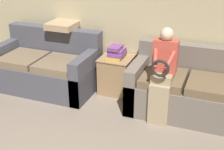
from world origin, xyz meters
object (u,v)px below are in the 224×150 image
(side_shelf, at_px, (116,74))
(book_stack, at_px, (116,52))
(couch_side, at_px, (47,68))
(throw_pillow, at_px, (63,25))
(child_left_seated, at_px, (163,73))
(couch_main, at_px, (209,93))

(side_shelf, bearing_deg, book_stack, -77.93)
(book_stack, bearing_deg, side_shelf, 102.07)
(couch_side, bearing_deg, side_shelf, 12.11)
(couch_side, xyz_separation_m, throw_pillow, (0.16, 0.31, 0.64))
(throw_pillow, bearing_deg, child_left_seated, -19.56)
(couch_main, relative_size, side_shelf, 3.74)
(couch_main, relative_size, throw_pillow, 4.90)
(couch_main, distance_m, book_stack, 1.47)
(child_left_seated, height_order, book_stack, child_left_seated)
(couch_main, bearing_deg, couch_side, -179.07)
(side_shelf, bearing_deg, throw_pillow, 175.68)
(couch_main, height_order, child_left_seated, child_left_seated)
(child_left_seated, relative_size, throw_pillow, 2.86)
(book_stack, bearing_deg, child_left_seated, -33.64)
(side_shelf, distance_m, book_stack, 0.36)
(couch_side, bearing_deg, book_stack, 11.82)
(book_stack, bearing_deg, couch_main, -7.65)
(couch_main, relative_size, couch_side, 1.32)
(book_stack, bearing_deg, throw_pillow, 175.35)
(child_left_seated, xyz_separation_m, side_shelf, (-0.83, 0.56, -0.39))
(couch_main, bearing_deg, child_left_seated, -148.13)
(side_shelf, bearing_deg, child_left_seated, -33.86)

